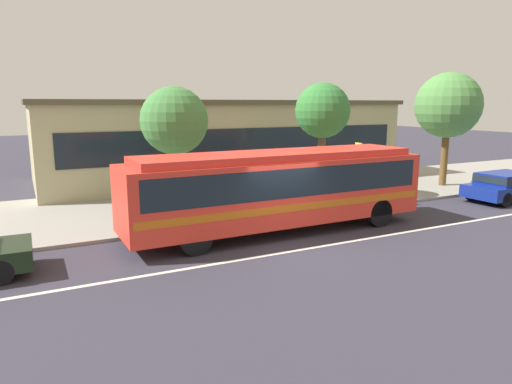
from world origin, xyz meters
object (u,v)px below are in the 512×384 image
sedan_far_ahead (507,185)px  street_tree_mid_block (323,112)px  transit_bus (278,186)px  street_tree_far_end (448,106)px  pedestrian_waiting_near_sign (130,198)px  street_tree_near_stop (174,122)px  bus_stop_sign (358,165)px

sedan_far_ahead → street_tree_mid_block: 9.02m
transit_bus → sedan_far_ahead: transit_bus is taller
sedan_far_ahead → street_tree_far_end: 5.13m
pedestrian_waiting_near_sign → street_tree_mid_block: street_tree_mid_block is taller
pedestrian_waiting_near_sign → street_tree_near_stop: 3.62m
bus_stop_sign → sedan_far_ahead: bearing=-17.9°
pedestrian_waiting_near_sign → street_tree_far_end: 16.69m
bus_stop_sign → street_tree_far_end: (6.97, 1.54, 2.45)m
sedan_far_ahead → street_tree_near_stop: bearing=162.5°
sedan_far_ahead → street_tree_far_end: (0.18, 3.74, 3.51)m
sedan_far_ahead → street_tree_mid_block: (-7.35, 4.09, 3.26)m
street_tree_far_end → bus_stop_sign: bearing=-167.6°
transit_bus → pedestrian_waiting_near_sign: size_ratio=6.46×
transit_bus → bus_stop_sign: 5.40m
sedan_far_ahead → street_tree_near_stop: size_ratio=0.88×
sedan_far_ahead → bus_stop_sign: (-6.79, 2.20, 1.06)m
transit_bus → pedestrian_waiting_near_sign: 5.25m
transit_bus → street_tree_near_stop: street_tree_near_stop is taller
street_tree_near_stop → street_tree_mid_block: street_tree_mid_block is taller
bus_stop_sign → street_tree_mid_block: bearing=106.3°
pedestrian_waiting_near_sign → street_tree_mid_block: bearing=6.7°
bus_stop_sign → street_tree_near_stop: street_tree_near_stop is taller
transit_bus → street_tree_near_stop: 5.20m
bus_stop_sign → street_tree_far_end: size_ratio=0.45×
street_tree_mid_block → bus_stop_sign: bearing=-73.7°
street_tree_mid_block → transit_bus: bearing=-139.1°
bus_stop_sign → street_tree_far_end: 7.55m
sedan_far_ahead → pedestrian_waiting_near_sign: size_ratio=2.62×
street_tree_near_stop → street_tree_far_end: size_ratio=0.84×
bus_stop_sign → street_tree_mid_block: (-0.55, 1.89, 2.19)m
sedan_far_ahead → bus_stop_sign: bus_stop_sign is taller
bus_stop_sign → transit_bus: bearing=-158.4°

